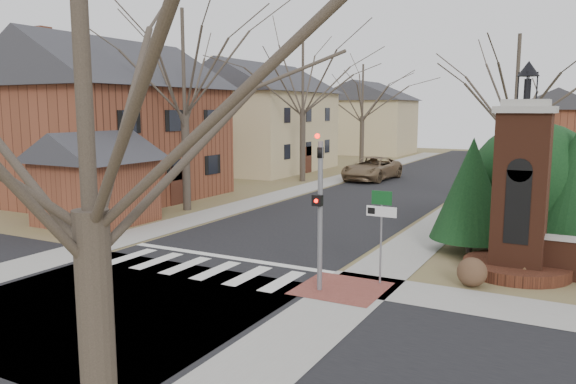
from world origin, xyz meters
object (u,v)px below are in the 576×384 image
Objects in this scene: brick_gate_monument at (520,205)px; pickup_truck at (372,168)px; traffic_signal_pole at (320,200)px; sign_post at (381,218)px; distant_car at (503,154)px.

brick_gate_monument is 23.34m from pickup_truck.
pickup_truck is at bearing 106.47° from traffic_signal_pole.
distant_car is at bearing 92.93° from sign_post.
sign_post is 0.63× the size of distant_car.
pickup_truck is at bearing 110.31° from sign_post.
brick_gate_monument is at bearing 43.24° from traffic_signal_pole.
sign_post reaches higher than distant_car.
distant_car is at bearing 98.00° from brick_gate_monument.
sign_post is 24.58m from pickup_truck.
traffic_signal_pole reaches higher than pickup_truck.
distant_car is (-5.60, 39.86, -1.45)m from brick_gate_monument.
sign_post is 42.94m from distant_car.
traffic_signal_pole is 25.55m from pickup_truck.
traffic_signal_pole reaches higher than sign_post.
brick_gate_monument is 40.28m from distant_car.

